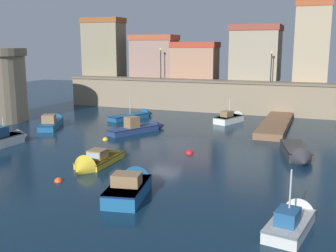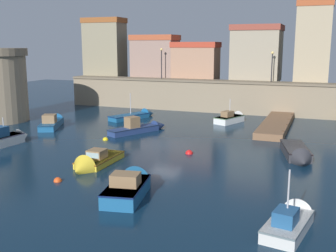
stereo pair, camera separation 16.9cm
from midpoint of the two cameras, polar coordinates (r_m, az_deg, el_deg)
The scene contains 18 objects.
ground_plane at distance 34.29m, azimuth -0.23°, elevation -2.52°, with size 101.31×101.31×0.00m, color #0C2338.
quay_wall at distance 50.92m, azimuth 7.16°, elevation 4.15°, with size 40.23×2.59×3.89m.
old_town_backdrop at distance 53.51m, azimuth 9.26°, elevation 10.27°, with size 38.34×5.83×9.50m.
pier_dock at distance 42.50m, azimuth 14.90°, elevation 0.21°, with size 2.54×12.75×0.70m.
quay_lamp_0 at distance 52.89m, azimuth -0.82°, elevation 9.33°, with size 0.32×0.32×3.85m.
quay_lamp_1 at distance 49.46m, azimuth 14.35°, elevation 8.64°, with size 0.32×0.32×3.52m.
moored_boat_0 at distance 39.12m, azimuth -3.66°, elevation -0.20°, with size 4.09×6.37×1.88m.
moored_boat_1 at distance 36.50m, azimuth -21.37°, elevation -1.58°, with size 1.77×4.78×2.57m.
moored_boat_2 at distance 19.90m, azimuth 17.05°, elevation -12.25°, with size 2.24×4.62×3.37m.
moored_boat_3 at distance 46.62m, azimuth -4.24°, elevation 1.48°, with size 3.78×6.20×3.34m.
moored_boat_4 at distance 31.31m, azimuth 17.71°, elevation -3.72°, with size 2.92×6.06×1.52m.
moored_boat_6 at distance 28.32m, azimuth -10.35°, elevation -5.06°, with size 1.83×5.09×1.69m.
moored_boat_7 at distance 43.59m, azimuth -15.53°, elevation 0.59°, with size 3.94×6.42×1.82m.
moored_boat_8 at distance 23.09m, azimuth -5.08°, elevation -8.18°, with size 2.63×5.13×1.89m.
moored_boat_9 at distance 44.53m, azimuth 9.06°, elevation 1.11°, with size 3.06×4.79×2.92m.
mooring_buoy_0 at distance 36.16m, azimuth -8.54°, elevation -1.93°, with size 0.49×0.49×0.49m, color yellow.
mooring_buoy_1 at distance 25.98m, azimuth -14.87°, elevation -7.44°, with size 0.50×0.50×0.50m, color #EA4C19.
mooring_buoy_2 at distance 31.35m, azimuth 3.11°, elevation -3.86°, with size 0.58×0.58×0.58m, color red.
Camera 2 is at (12.14, -31.02, 8.14)m, focal length 43.89 mm.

